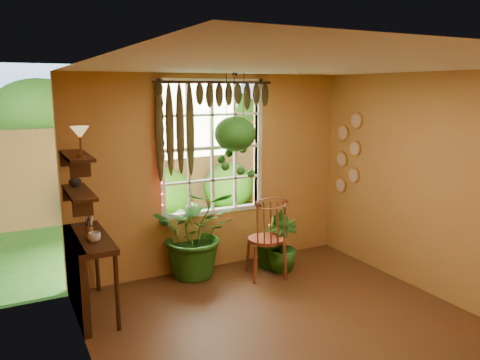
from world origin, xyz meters
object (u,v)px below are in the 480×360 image
(potted_plant_mid, at_px, (271,237))
(hanging_basket, at_px, (235,137))
(counter_ledge, at_px, (81,267))
(potted_plant_left, at_px, (196,232))
(windsor_chair, at_px, (267,250))

(potted_plant_mid, relative_size, hanging_basket, 0.63)
(counter_ledge, relative_size, potted_plant_left, 0.98)
(counter_ledge, xyz_separation_m, potted_plant_left, (1.56, 0.43, 0.06))
(potted_plant_left, bearing_deg, counter_ledge, -164.57)
(hanging_basket, bearing_deg, potted_plant_left, 164.06)
(potted_plant_left, bearing_deg, windsor_chair, -29.40)
(potted_plant_mid, xyz_separation_m, hanging_basket, (-0.56, 0.03, 1.43))
(counter_ledge, bearing_deg, potted_plant_mid, 5.46)
(counter_ledge, distance_m, potted_plant_left, 1.62)
(windsor_chair, distance_m, potted_plant_mid, 0.38)
(windsor_chair, bearing_deg, counter_ledge, -166.03)
(counter_ledge, height_order, windsor_chair, windsor_chair)
(windsor_chair, distance_m, potted_plant_left, 0.97)
(windsor_chair, xyz_separation_m, potted_plant_left, (-0.82, 0.46, 0.24))
(windsor_chair, height_order, hanging_basket, hanging_basket)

